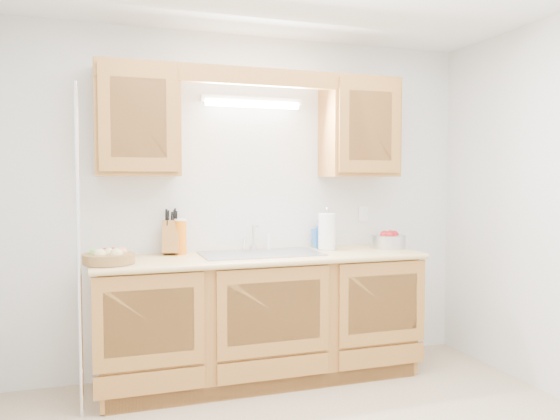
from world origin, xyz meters
name	(u,v)px	position (x,y,z in m)	size (l,w,h in m)	color
room	(329,215)	(0.00, 0.00, 1.25)	(3.52, 3.50, 2.50)	#C6B18F
base_cabinets	(261,318)	(0.00, 1.20, 0.44)	(2.20, 0.60, 0.86)	#A96B31
countertop	(261,257)	(0.00, 1.19, 0.88)	(2.30, 0.63, 0.04)	tan
upper_cabinet_left	(137,121)	(-0.83, 1.33, 1.83)	(0.55, 0.33, 0.75)	#A96B31
upper_cabinet_right	(359,128)	(0.83, 1.33, 1.83)	(0.55, 0.33, 0.75)	#A96B31
valance	(261,77)	(0.00, 1.19, 2.14)	(2.20, 0.05, 0.12)	#A96B31
fluorescent_fixture	(252,102)	(0.00, 1.42, 2.00)	(0.76, 0.08, 0.08)	white
sink	(261,264)	(0.00, 1.21, 0.83)	(0.84, 0.46, 0.36)	#9E9EA3
wire_shelf_pole	(79,252)	(-1.20, 0.94, 1.00)	(0.03, 0.03, 2.00)	silver
outlet_plate	(363,214)	(0.95, 1.49, 1.15)	(0.08, 0.01, 0.12)	white
fruit_basket	(109,257)	(-1.03, 1.07, 0.94)	(0.38, 0.38, 0.10)	olive
knife_block	(172,237)	(-0.60, 1.41, 1.02)	(0.16, 0.21, 0.34)	#A96B31
orange_canister	(181,237)	(-0.54, 1.37, 1.03)	(0.10, 0.10, 0.25)	orange
soap_bottle	(319,234)	(0.54, 1.43, 1.00)	(0.09, 0.10, 0.21)	blue
sponge	(319,246)	(0.54, 1.44, 0.91)	(0.11, 0.09, 0.02)	#CC333F
paper_towel	(327,232)	(0.54, 1.28, 1.04)	(0.16, 0.16, 0.33)	silver
apple_bowl	(388,240)	(1.03, 1.23, 0.96)	(0.29, 0.29, 0.14)	silver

